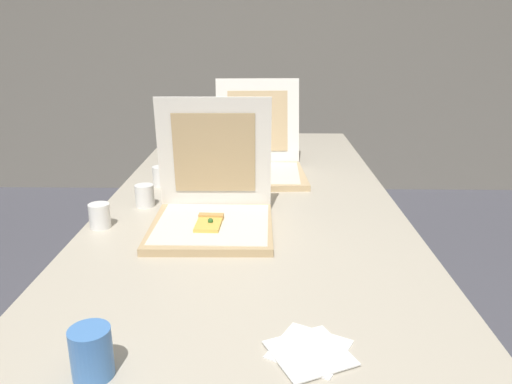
% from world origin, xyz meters
% --- Properties ---
extents(wall_back, '(10.00, 0.10, 2.60)m').
position_xyz_m(wall_back, '(0.00, 3.11, 1.30)').
color(wall_back, gray).
rests_on(wall_back, ground).
extents(table, '(0.99, 2.22, 0.76)m').
position_xyz_m(table, '(0.00, 0.61, 0.71)').
color(table, '#BCB29E').
rests_on(table, ground).
extents(pizza_box_front, '(0.36, 0.36, 0.37)m').
position_xyz_m(pizza_box_front, '(-0.11, 0.29, 0.81)').
color(pizza_box_front, tan).
rests_on(pizza_box_front, table).
extents(pizza_box_middle, '(0.38, 0.45, 0.37)m').
position_xyz_m(pizza_box_middle, '(0.03, 0.85, 0.81)').
color(pizza_box_middle, tan).
rests_on(pizza_box_middle, table).
extents(cup_white_far, '(0.06, 0.06, 0.07)m').
position_xyz_m(cup_white_far, '(-0.26, 1.00, 0.79)').
color(cup_white_far, white).
rests_on(cup_white_far, table).
extents(cup_white_near_left, '(0.06, 0.06, 0.07)m').
position_xyz_m(cup_white_near_left, '(-0.44, 0.28, 0.79)').
color(cup_white_near_left, white).
rests_on(cup_white_near_left, table).
extents(cup_white_near_center, '(0.06, 0.06, 0.07)m').
position_xyz_m(cup_white_near_center, '(-0.35, 0.47, 0.79)').
color(cup_white_near_center, white).
rests_on(cup_white_near_center, table).
extents(cup_white_mid, '(0.06, 0.06, 0.07)m').
position_xyz_m(cup_white_mid, '(-0.34, 0.70, 0.79)').
color(cup_white_mid, white).
rests_on(cup_white_mid, table).
extents(cup_printed_front, '(0.07, 0.07, 0.09)m').
position_xyz_m(cup_printed_front, '(-0.24, -0.39, 0.80)').
color(cup_printed_front, '#477FCC').
rests_on(cup_printed_front, table).
extents(napkin_pile, '(0.17, 0.19, 0.01)m').
position_xyz_m(napkin_pile, '(0.13, -0.32, 0.76)').
color(napkin_pile, white).
rests_on(napkin_pile, table).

